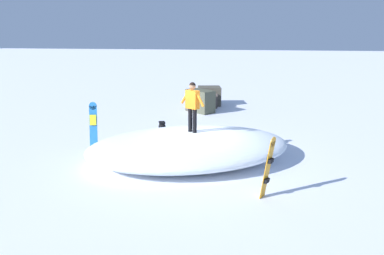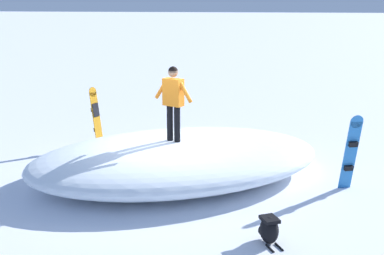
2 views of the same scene
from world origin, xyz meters
The scene contains 6 objects.
ground centered at (0.00, 0.00, 0.00)m, with size 240.00×240.00×0.00m, color white.
snow_mound centered at (-0.29, 0.31, 0.47)m, with size 6.84×4.25×0.94m, color white.
snowboarder_standing centered at (-0.14, 0.25, 1.94)m, with size 0.55×0.94×1.68m.
snowboard_primary_upright centered at (-2.55, -2.30, 0.87)m, with size 0.35×0.33×1.68m.
snowboard_secondary_upright centered at (0.08, 4.10, 0.89)m, with size 0.44×0.38×1.73m.
backpack_near centered at (2.68, 2.32, 0.25)m, with size 0.62×0.47×0.48m.
Camera 2 is at (10.71, 1.94, 4.11)m, focal length 47.43 mm.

